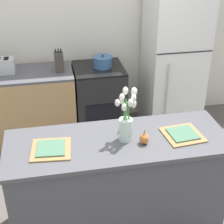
# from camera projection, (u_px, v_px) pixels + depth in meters

# --- Properties ---
(ground_plane) EXTENTS (10.00, 10.00, 0.00)m
(ground_plane) POSITION_uv_depth(u_px,v_px,m) (117.00, 221.00, 3.17)
(ground_plane) COLOR #59544F
(back_wall) EXTENTS (5.20, 0.08, 2.70)m
(back_wall) POSITION_uv_depth(u_px,v_px,m) (85.00, 21.00, 4.23)
(back_wall) COLOR silver
(back_wall) RESTS_ON ground_plane
(kitchen_island) EXTENTS (1.80, 0.66, 0.90)m
(kitchen_island) POSITION_uv_depth(u_px,v_px,m) (118.00, 183.00, 2.95)
(kitchen_island) COLOR #4C4C51
(kitchen_island) RESTS_ON ground_plane
(back_counter) EXTENTS (1.68, 0.60, 0.88)m
(back_counter) POSITION_uv_depth(u_px,v_px,m) (5.00, 108.00, 4.15)
(back_counter) COLOR tan
(back_counter) RESTS_ON ground_plane
(stove_range) EXTENTS (0.60, 0.61, 0.88)m
(stove_range) POSITION_uv_depth(u_px,v_px,m) (99.00, 100.00, 4.34)
(stove_range) COLOR black
(stove_range) RESTS_ON ground_plane
(refrigerator) EXTENTS (0.68, 0.67, 1.80)m
(refrigerator) POSITION_uv_depth(u_px,v_px,m) (174.00, 61.00, 4.28)
(refrigerator) COLOR white
(refrigerator) RESTS_ON ground_plane
(flower_vase) EXTENTS (0.18, 0.18, 0.43)m
(flower_vase) POSITION_uv_depth(u_px,v_px,m) (126.00, 120.00, 2.66)
(flower_vase) COLOR silver
(flower_vase) RESTS_ON kitchen_island
(pear_figurine) EXTENTS (0.07, 0.07, 0.12)m
(pear_figurine) POSITION_uv_depth(u_px,v_px,m) (144.00, 138.00, 2.67)
(pear_figurine) COLOR #C66B33
(pear_figurine) RESTS_ON kitchen_island
(plate_setting_left) EXTENTS (0.32, 0.32, 0.02)m
(plate_setting_left) POSITION_uv_depth(u_px,v_px,m) (51.00, 149.00, 2.61)
(plate_setting_left) COLOR olive
(plate_setting_left) RESTS_ON kitchen_island
(plate_setting_right) EXTENTS (0.32, 0.32, 0.02)m
(plate_setting_right) POSITION_uv_depth(u_px,v_px,m) (183.00, 134.00, 2.79)
(plate_setting_right) COLOR olive
(plate_setting_right) RESTS_ON kitchen_island
(toaster) EXTENTS (0.28, 0.18, 0.17)m
(toaster) POSITION_uv_depth(u_px,v_px,m) (3.00, 66.00, 3.94)
(toaster) COLOR #B7BABC
(toaster) RESTS_ON back_counter
(cooking_pot) EXTENTS (0.23, 0.23, 0.16)m
(cooking_pot) POSITION_uv_depth(u_px,v_px,m) (103.00, 62.00, 4.10)
(cooking_pot) COLOR #386093
(cooking_pot) RESTS_ON stove_range
(knife_block) EXTENTS (0.10, 0.14, 0.27)m
(knife_block) POSITION_uv_depth(u_px,v_px,m) (59.00, 62.00, 3.98)
(knife_block) COLOR #3D3833
(knife_block) RESTS_ON back_counter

